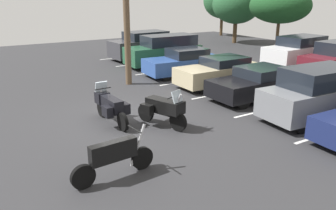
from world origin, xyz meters
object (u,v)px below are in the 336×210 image
at_px(utility_pole, 126,0).
at_px(car_blue, 184,62).
at_px(motorcycle_second, 114,157).
at_px(car_charcoal, 145,45).
at_px(motorcycle_third, 163,108).
at_px(car_champagne, 220,72).
at_px(car_grey, 317,94).
at_px(car_far_white, 298,52).
at_px(motorcycle_touring, 110,106).
at_px(car_green, 165,50).
at_px(car_black, 256,83).

bearing_deg(utility_pole, car_blue, 93.85).
distance_m(motorcycle_second, car_charcoal, 16.49).
xyz_separation_m(motorcycle_third, car_champagne, (-3.31, 5.27, 0.04)).
relative_size(motorcycle_third, car_grey, 0.47).
distance_m(motorcycle_second, car_far_white, 16.56).
xyz_separation_m(motorcycle_touring, car_green, (-7.73, 6.92, 0.32)).
bearing_deg(utility_pole, motorcycle_third, -14.34).
relative_size(car_charcoal, utility_pole, 0.62).
bearing_deg(motorcycle_touring, car_champagne, 106.74).
bearing_deg(motorcycle_second, car_grey, 90.85).
distance_m(motorcycle_second, car_grey, 7.98).
bearing_deg(motorcycle_second, utility_pole, 152.43).
height_order(car_black, car_grey, car_grey).
distance_m(motorcycle_touring, car_blue, 8.12).
distance_m(car_champagne, utility_pole, 5.70).
bearing_deg(car_far_white, motorcycle_second, -66.21).
height_order(motorcycle_touring, car_champagne, car_champagne).
bearing_deg(car_charcoal, car_blue, -4.86).
distance_m(car_blue, car_grey, 8.42).
relative_size(motorcycle_second, motorcycle_third, 1.10).
bearing_deg(car_blue, car_grey, 0.43).
bearing_deg(car_champagne, motorcycle_touring, -73.26).
bearing_deg(motorcycle_touring, utility_pole, 147.86).
bearing_deg(car_black, car_far_white, 116.44).
height_order(motorcycle_second, car_charcoal, car_charcoal).
height_order(car_charcoal, car_green, car_green).
relative_size(motorcycle_touring, car_blue, 0.51).
bearing_deg(car_green, car_black, -2.23).
relative_size(motorcycle_second, car_black, 0.53).
xyz_separation_m(motorcycle_touring, car_blue, (-4.88, 6.49, 0.07)).
xyz_separation_m(motorcycle_touring, utility_pole, (-4.64, 2.92, 3.45)).
distance_m(motorcycle_third, car_grey, 5.62).
bearing_deg(car_black, car_blue, -178.83).
bearing_deg(car_black, motorcycle_second, -68.66).
bearing_deg(car_blue, car_champagne, 3.58).
bearing_deg(motorcycle_third, car_champagne, 122.12).
xyz_separation_m(car_far_white, utility_pole, (-1.62, -10.82, 3.15)).
xyz_separation_m(car_champagne, car_far_white, (-1.02, 7.07, 0.23)).
distance_m(car_green, car_black, 8.27).
relative_size(car_green, car_far_white, 1.02).
height_order(motorcycle_touring, car_charcoal, car_charcoal).
bearing_deg(car_blue, motorcycle_third, -39.45).
relative_size(car_blue, utility_pole, 0.57).
distance_m(motorcycle_third, car_blue, 8.01).
xyz_separation_m(car_black, utility_pole, (-5.17, -3.68, 3.42)).
xyz_separation_m(car_charcoal, car_grey, (14.08, -0.42, 0.01)).
height_order(motorcycle_second, car_grey, car_grey).
xyz_separation_m(motorcycle_third, car_grey, (2.24, 5.15, 0.29)).
xyz_separation_m(car_charcoal, car_far_white, (7.52, 6.77, 0.00)).
xyz_separation_m(car_blue, car_far_white, (1.86, 7.25, 0.23)).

